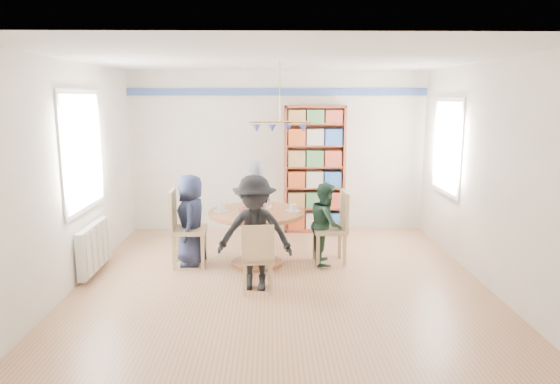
{
  "coord_description": "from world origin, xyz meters",
  "views": [
    {
      "loc": [
        -0.12,
        -5.97,
        2.26
      ],
      "look_at": [
        0.0,
        0.4,
        1.05
      ],
      "focal_mm": 32.0,
      "sensor_mm": 36.0,
      "label": 1
    }
  ],
  "objects_px": {
    "chair_far": "(257,212)",
    "chair_left": "(182,224)",
    "chair_near": "(258,255)",
    "bookshelf": "(314,170)",
    "dining_table": "(257,225)",
    "person_far": "(256,204)",
    "person_near": "(255,233)",
    "radiator": "(94,247)",
    "person_right": "(326,223)",
    "person_left": "(191,220)",
    "chair_right": "(336,224)"
  },
  "relations": [
    {
      "from": "chair_far",
      "to": "person_right",
      "type": "relative_size",
      "value": 0.79
    },
    {
      "from": "radiator",
      "to": "person_far",
      "type": "relative_size",
      "value": 0.75
    },
    {
      "from": "chair_right",
      "to": "person_near",
      "type": "distance_m",
      "value": 1.43
    },
    {
      "from": "chair_right",
      "to": "bookshelf",
      "type": "bearing_deg",
      "value": 95.08
    },
    {
      "from": "chair_far",
      "to": "chair_near",
      "type": "bearing_deg",
      "value": -88.44
    },
    {
      "from": "chair_right",
      "to": "person_right",
      "type": "relative_size",
      "value": 0.9
    },
    {
      "from": "radiator",
      "to": "chair_right",
      "type": "distance_m",
      "value": 3.21
    },
    {
      "from": "radiator",
      "to": "person_right",
      "type": "xyz_separation_m",
      "value": [
        3.05,
        0.34,
        0.21
      ]
    },
    {
      "from": "chair_far",
      "to": "bookshelf",
      "type": "height_order",
      "value": "bookshelf"
    },
    {
      "from": "chair_right",
      "to": "person_near",
      "type": "xyz_separation_m",
      "value": [
        -1.08,
        -0.93,
        0.13
      ]
    },
    {
      "from": "radiator",
      "to": "bookshelf",
      "type": "bearing_deg",
      "value": 33.93
    },
    {
      "from": "person_far",
      "to": "person_left",
      "type": "bearing_deg",
      "value": 43.97
    },
    {
      "from": "chair_near",
      "to": "person_near",
      "type": "bearing_deg",
      "value": 104.77
    },
    {
      "from": "radiator",
      "to": "person_right",
      "type": "height_order",
      "value": "person_right"
    },
    {
      "from": "dining_table",
      "to": "chair_right",
      "type": "relative_size",
      "value": 1.29
    },
    {
      "from": "chair_near",
      "to": "person_left",
      "type": "relative_size",
      "value": 0.67
    },
    {
      "from": "chair_left",
      "to": "chair_near",
      "type": "distance_m",
      "value": 1.44
    },
    {
      "from": "radiator",
      "to": "person_far",
      "type": "distance_m",
      "value": 2.39
    },
    {
      "from": "radiator",
      "to": "chair_far",
      "type": "xyz_separation_m",
      "value": [
        2.08,
        1.37,
        0.14
      ]
    },
    {
      "from": "chair_near",
      "to": "person_left",
      "type": "xyz_separation_m",
      "value": [
        -0.93,
        1.05,
        0.16
      ]
    },
    {
      "from": "dining_table",
      "to": "person_near",
      "type": "height_order",
      "value": "person_near"
    },
    {
      "from": "person_far",
      "to": "chair_right",
      "type": "bearing_deg",
      "value": 142.63
    },
    {
      "from": "dining_table",
      "to": "person_far",
      "type": "distance_m",
      "value": 0.88
    },
    {
      "from": "chair_far",
      "to": "person_near",
      "type": "height_order",
      "value": "person_near"
    },
    {
      "from": "chair_near",
      "to": "person_far",
      "type": "distance_m",
      "value": 1.9
    },
    {
      "from": "person_left",
      "to": "dining_table",
      "type": "bearing_deg",
      "value": 83.01
    },
    {
      "from": "dining_table",
      "to": "person_far",
      "type": "xyz_separation_m",
      "value": [
        -0.04,
        0.87,
        0.11
      ]
    },
    {
      "from": "radiator",
      "to": "bookshelf",
      "type": "distance_m",
      "value": 3.72
    },
    {
      "from": "chair_left",
      "to": "person_near",
      "type": "distance_m",
      "value": 1.32
    },
    {
      "from": "person_left",
      "to": "person_far",
      "type": "distance_m",
      "value": 1.2
    },
    {
      "from": "person_far",
      "to": "bookshelf",
      "type": "relative_size",
      "value": 0.62
    },
    {
      "from": "radiator",
      "to": "person_near",
      "type": "relative_size",
      "value": 0.73
    },
    {
      "from": "dining_table",
      "to": "chair_near",
      "type": "relative_size",
      "value": 1.54
    },
    {
      "from": "radiator",
      "to": "person_left",
      "type": "bearing_deg",
      "value": 15.15
    },
    {
      "from": "radiator",
      "to": "person_left",
      "type": "height_order",
      "value": "person_left"
    },
    {
      "from": "person_far",
      "to": "person_near",
      "type": "bearing_deg",
      "value": 90.63
    },
    {
      "from": "chair_left",
      "to": "chair_far",
      "type": "distance_m",
      "value": 1.48
    },
    {
      "from": "dining_table",
      "to": "person_near",
      "type": "distance_m",
      "value": 0.9
    },
    {
      "from": "dining_table",
      "to": "bookshelf",
      "type": "bearing_deg",
      "value": 61.95
    },
    {
      "from": "dining_table",
      "to": "chair_left",
      "type": "distance_m",
      "value": 1.0
    },
    {
      "from": "bookshelf",
      "to": "chair_left",
      "type": "bearing_deg",
      "value": -137.4
    },
    {
      "from": "chair_far",
      "to": "bookshelf",
      "type": "bearing_deg",
      "value": 35.13
    },
    {
      "from": "chair_right",
      "to": "person_left",
      "type": "distance_m",
      "value": 1.97
    },
    {
      "from": "chair_right",
      "to": "person_left",
      "type": "relative_size",
      "value": 0.81
    },
    {
      "from": "chair_left",
      "to": "chair_far",
      "type": "bearing_deg",
      "value": 48.47
    },
    {
      "from": "person_left",
      "to": "bookshelf",
      "type": "height_order",
      "value": "bookshelf"
    },
    {
      "from": "person_left",
      "to": "person_far",
      "type": "height_order",
      "value": "person_far"
    },
    {
      "from": "chair_far",
      "to": "chair_right",
      "type": "bearing_deg",
      "value": -43.22
    },
    {
      "from": "bookshelf",
      "to": "chair_right",
      "type": "bearing_deg",
      "value": -84.92
    },
    {
      "from": "chair_far",
      "to": "chair_left",
      "type": "bearing_deg",
      "value": -131.53
    }
  ]
}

